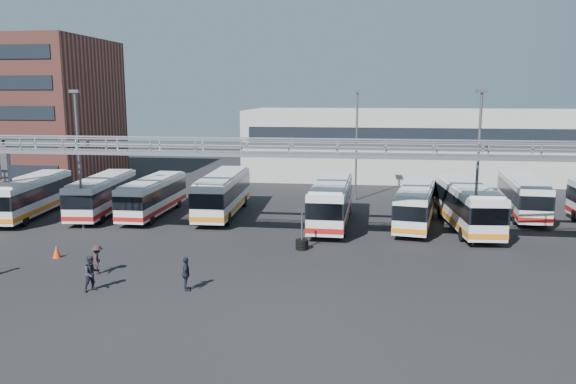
# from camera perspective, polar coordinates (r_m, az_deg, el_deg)

# --- Properties ---
(ground) EXTENTS (140.00, 140.00, 0.00)m
(ground) POSITION_cam_1_polar(r_m,az_deg,el_deg) (32.34, -0.88, -7.95)
(ground) COLOR black
(ground) RESTS_ON ground
(gantry) EXTENTS (51.40, 5.15, 7.10)m
(gantry) POSITION_cam_1_polar(r_m,az_deg,el_deg) (36.85, 0.43, 3.06)
(gantry) COLOR gray
(gantry) RESTS_ON ground
(apartment_building) EXTENTS (18.00, 15.00, 16.00)m
(apartment_building) POSITION_cam_1_polar(r_m,az_deg,el_deg) (71.69, -25.19, 7.51)
(apartment_building) COLOR brown
(apartment_building) RESTS_ON ground
(warehouse) EXTENTS (42.00, 14.00, 8.00)m
(warehouse) POSITION_cam_1_polar(r_m,az_deg,el_deg) (69.09, 13.78, 4.79)
(warehouse) COLOR #9E9E99
(warehouse) RESTS_ON ground
(light_pole_left) EXTENTS (0.70, 0.35, 10.21)m
(light_pole_left) POSITION_cam_1_polar(r_m,az_deg,el_deg) (43.77, -20.51, 3.82)
(light_pole_left) COLOR #4C4F54
(light_pole_left) RESTS_ON ground
(light_pole_mid) EXTENTS (0.70, 0.35, 10.21)m
(light_pole_mid) POSITION_cam_1_polar(r_m,az_deg,el_deg) (38.40, 18.75, 3.14)
(light_pole_mid) COLOR #4C4F54
(light_pole_mid) RESTS_ON ground
(light_pole_back) EXTENTS (0.70, 0.35, 10.21)m
(light_pole_back) POSITION_cam_1_polar(r_m,az_deg,el_deg) (52.60, 6.98, 5.32)
(light_pole_back) COLOR #4C4F54
(light_pole_back) RESTS_ON ground
(bus_0) EXTENTS (3.56, 10.89, 3.25)m
(bus_0) POSITION_cam_1_polar(r_m,az_deg,el_deg) (50.22, -24.69, -0.27)
(bus_0) COLOR silver
(bus_0) RESTS_ON ground
(bus_1) EXTENTS (3.36, 10.68, 3.19)m
(bus_1) POSITION_cam_1_polar(r_m,az_deg,el_deg) (48.84, -18.33, -0.16)
(bus_1) COLOR silver
(bus_1) RESTS_ON ground
(bus_2) EXTENTS (2.38, 10.15, 3.08)m
(bus_2) POSITION_cam_1_polar(r_m,az_deg,el_deg) (47.40, -13.57, -0.31)
(bus_2) COLOR silver
(bus_2) RESTS_ON ground
(bus_3) EXTENTS (2.98, 11.38, 3.43)m
(bus_3) POSITION_cam_1_polar(r_m,az_deg,el_deg) (46.56, -6.64, -0.03)
(bus_3) COLOR silver
(bus_3) RESTS_ON ground
(bus_5) EXTENTS (2.92, 11.38, 3.44)m
(bus_5) POSITION_cam_1_polar(r_m,az_deg,el_deg) (42.88, 4.42, -0.86)
(bus_5) COLOR silver
(bus_5) RESTS_ON ground
(bus_6) EXTENTS (4.05, 10.48, 3.10)m
(bus_6) POSITION_cam_1_polar(r_m,az_deg,el_deg) (43.50, 12.83, -1.17)
(bus_6) COLOR silver
(bus_6) RESTS_ON ground
(bus_7) EXTENTS (3.42, 11.35, 3.40)m
(bus_7) POSITION_cam_1_polar(r_m,az_deg,el_deg) (43.47, 17.73, -1.19)
(bus_7) COLOR silver
(bus_7) RESTS_ON ground
(bus_8) EXTENTS (3.30, 10.75, 3.21)m
(bus_8) POSITION_cam_1_polar(r_m,az_deg,el_deg) (49.73, 22.75, -0.25)
(bus_8) COLOR silver
(bus_8) RESTS_ON ground
(pedestrian_b) EXTENTS (1.12, 1.14, 1.86)m
(pedestrian_b) POSITION_cam_1_polar(r_m,az_deg,el_deg) (30.51, -19.30, -7.82)
(pedestrian_b) COLOR #23202D
(pedestrian_b) RESTS_ON ground
(pedestrian_c) EXTENTS (0.96, 1.21, 1.64)m
(pedestrian_c) POSITION_cam_1_polar(r_m,az_deg,el_deg) (33.25, -18.78, -6.52)
(pedestrian_c) COLOR black
(pedestrian_c) RESTS_ON ground
(pedestrian_d) EXTENTS (0.69, 1.12, 1.78)m
(pedestrian_d) POSITION_cam_1_polar(r_m,az_deg,el_deg) (29.37, -10.32, -8.18)
(pedestrian_d) COLOR #1A2130
(pedestrian_d) RESTS_ON ground
(cone_right) EXTENTS (0.54, 0.54, 0.77)m
(cone_right) POSITION_cam_1_polar(r_m,az_deg,el_deg) (37.42, -22.45, -5.61)
(cone_right) COLOR red
(cone_right) RESTS_ON ground
(tire_stack) EXTENTS (0.83, 0.83, 2.37)m
(tire_stack) POSITION_cam_1_polar(r_m,az_deg,el_deg) (36.41, 1.43, -5.23)
(tire_stack) COLOR black
(tire_stack) RESTS_ON ground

